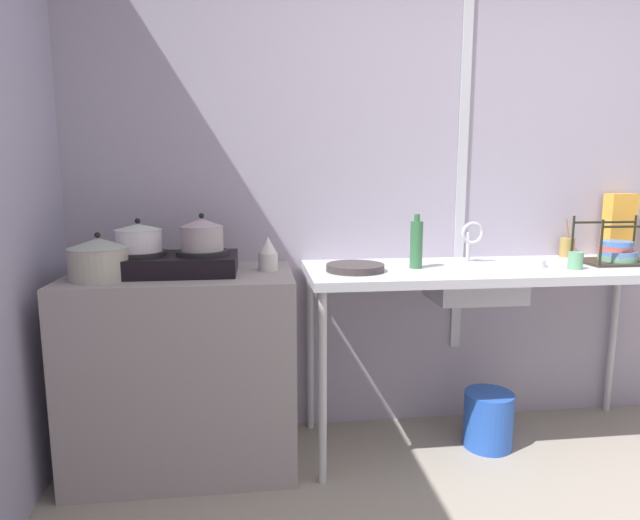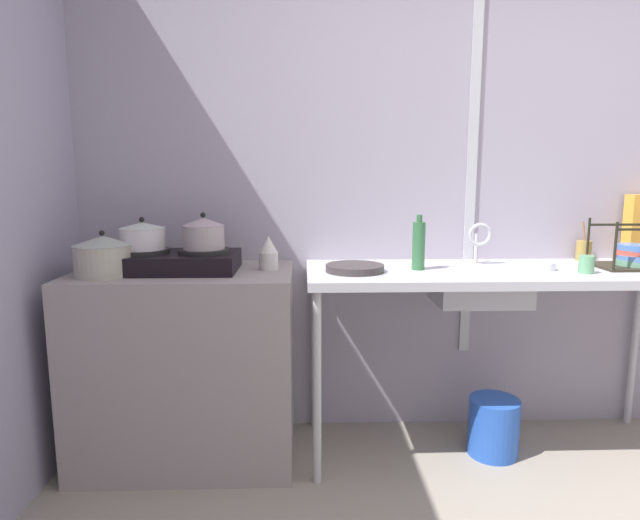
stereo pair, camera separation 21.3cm
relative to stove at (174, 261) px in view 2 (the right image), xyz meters
The scene contains 18 objects.
wall_back 1.71m from the stove, 12.11° to the left, with size 5.13×0.10×2.73m, color #9B92A5.
wall_metal_strip 1.57m from the stove, 11.33° to the left, with size 0.05×0.01×2.18m, color #B4B5BE.
counter_concrete 0.50m from the stove, ahead, with size 0.99×0.60×0.90m, color gray.
counter_sink 1.51m from the stove, ahead, with size 1.79×0.60×0.90m.
stove is the anchor object (origin of this frame).
pot_on_left_burner 0.18m from the stove, behind, with size 0.20×0.20×0.15m.
pot_on_right_burner 0.19m from the stove, ahead, with size 0.19×0.19×0.17m.
pot_beside_stove 0.30m from the stove, 159.62° to the right, with size 0.25×0.25×0.20m.
percolator 0.43m from the stove, ahead, with size 0.09×0.09×0.16m.
sink_basin 1.42m from the stove, ahead, with size 0.42×0.31×0.16m, color #B4B5BE.
faucet 1.46m from the stove, ahead, with size 0.12×0.07×0.21m.
frying_pan 0.83m from the stove, ahead, with size 0.27×0.27×0.03m, color #352F2F.
dish_rack 2.16m from the stove, ahead, with size 0.36×0.25×0.23m.
cup_by_rack 1.86m from the stove, ahead, with size 0.07×0.07×0.08m, color #5E9C6F.
small_bowl_on_drainboard 1.70m from the stove, ahead, with size 0.12×0.12×0.04m, color silver.
bottle_by_sink 1.12m from the stove, ahead, with size 0.06×0.06×0.26m.
utensil_jar 2.04m from the stove, ahead, with size 0.07×0.07×0.20m.
bucket_on_floor 1.71m from the stove, ahead, with size 0.24×0.24×0.28m, color blue.
Camera 2 is at (-1.03, -0.99, 1.34)m, focal length 29.61 mm.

